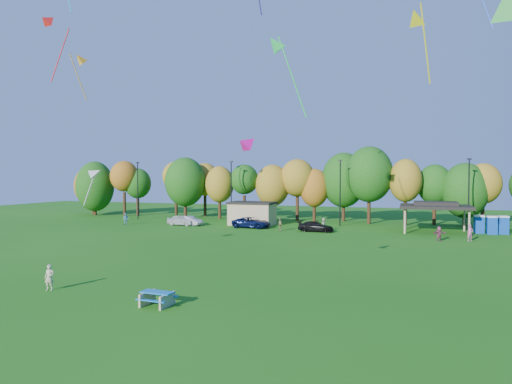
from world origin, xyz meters
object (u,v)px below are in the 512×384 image
(car_a, at_px, (182,220))
(car_b, at_px, (190,221))
(car_c, at_px, (251,223))
(porta_potties, at_px, (491,225))
(car_d, at_px, (316,227))
(picnic_table, at_px, (157,298))
(kite_flyer, at_px, (49,278))

(car_a, relative_size, car_b, 1.08)
(car_a, relative_size, car_c, 0.83)
(car_a, bearing_deg, car_c, -81.49)
(car_a, bearing_deg, porta_potties, -77.63)
(porta_potties, distance_m, car_a, 39.47)
(car_d, bearing_deg, car_b, 86.32)
(car_a, distance_m, car_d, 19.15)
(car_b, bearing_deg, porta_potties, -68.58)
(car_b, xyz_separation_m, car_d, (18.11, -1.50, -0.01))
(porta_potties, bearing_deg, car_d, -167.13)
(car_a, relative_size, car_d, 0.97)
(car_a, xyz_separation_m, car_d, (19.12, -1.11, -0.09))
(picnic_table, relative_size, car_c, 0.35)
(car_c, height_order, car_d, car_c)
(car_d, bearing_deg, picnic_table, 178.42)
(picnic_table, relative_size, kite_flyer, 1.17)
(kite_flyer, bearing_deg, car_b, 86.93)
(car_c, relative_size, car_d, 1.17)
(car_a, bearing_deg, picnic_table, -146.55)
(picnic_table, relative_size, car_a, 0.43)
(car_b, relative_size, car_d, 0.90)
(picnic_table, xyz_separation_m, car_a, (-17.53, 35.68, 0.29))
(kite_flyer, height_order, car_d, kite_flyer)
(kite_flyer, height_order, car_c, kite_flyer)
(porta_potties, relative_size, car_c, 0.73)
(picnic_table, bearing_deg, porta_potties, 64.02)
(picnic_table, bearing_deg, car_a, 119.26)
(kite_flyer, bearing_deg, car_c, 72.26)
(porta_potties, distance_m, car_d, 20.72)
(porta_potties, xyz_separation_m, car_d, (-20.19, -4.61, -0.46))
(porta_potties, height_order, kite_flyer, porta_potties)
(kite_flyer, xyz_separation_m, car_d, (9.43, 33.80, -0.14))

